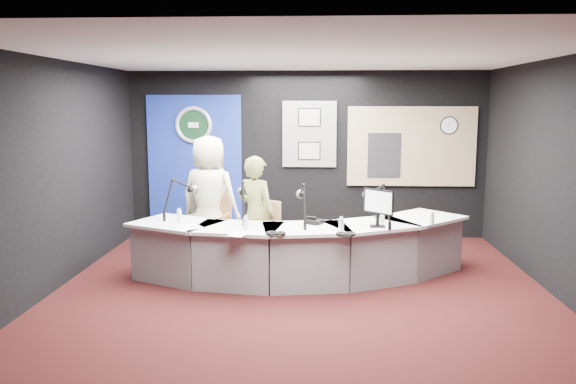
{
  "coord_description": "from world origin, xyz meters",
  "views": [
    {
      "loc": [
        0.18,
        -6.73,
        2.26
      ],
      "look_at": [
        -0.2,
        0.8,
        1.1
      ],
      "focal_mm": 36.0,
      "sensor_mm": 36.0,
      "label": 1
    }
  ],
  "objects_px": {
    "armchair_right": "(256,239)",
    "person_woman": "(256,215)",
    "person_man": "(209,197)",
    "broadcast_desk": "(299,250)",
    "armchair_left": "(210,226)"
  },
  "relations": [
    {
      "from": "broadcast_desk",
      "to": "armchair_left",
      "type": "height_order",
      "value": "armchair_left"
    },
    {
      "from": "person_man",
      "to": "person_woman",
      "type": "height_order",
      "value": "person_man"
    },
    {
      "from": "armchair_left",
      "to": "person_woman",
      "type": "bearing_deg",
      "value": -25.68
    },
    {
      "from": "broadcast_desk",
      "to": "person_man",
      "type": "height_order",
      "value": "person_man"
    },
    {
      "from": "armchair_right",
      "to": "person_woman",
      "type": "distance_m",
      "value": 0.33
    },
    {
      "from": "armchair_right",
      "to": "armchair_left",
      "type": "bearing_deg",
      "value": 169.59
    },
    {
      "from": "armchair_left",
      "to": "person_man",
      "type": "bearing_deg",
      "value": 0.0
    },
    {
      "from": "broadcast_desk",
      "to": "armchair_right",
      "type": "height_order",
      "value": "armchair_right"
    },
    {
      "from": "armchair_left",
      "to": "person_man",
      "type": "height_order",
      "value": "person_man"
    },
    {
      "from": "armchair_right",
      "to": "person_man",
      "type": "height_order",
      "value": "person_man"
    },
    {
      "from": "broadcast_desk",
      "to": "person_woman",
      "type": "bearing_deg",
      "value": 156.71
    },
    {
      "from": "person_man",
      "to": "person_woman",
      "type": "xyz_separation_m",
      "value": [
        0.76,
        -0.73,
        -0.11
      ]
    },
    {
      "from": "armchair_left",
      "to": "armchair_right",
      "type": "bearing_deg",
      "value": -25.68
    },
    {
      "from": "broadcast_desk",
      "to": "armchair_left",
      "type": "distance_m",
      "value": 1.67
    },
    {
      "from": "armchair_left",
      "to": "person_woman",
      "type": "relative_size",
      "value": 0.6
    }
  ]
}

